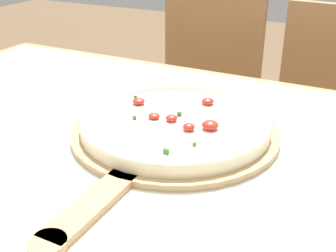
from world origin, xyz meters
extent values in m
cube|color=#A87F51|center=(0.00, 0.00, 0.75)|extent=(1.46, 1.00, 0.03)
cylinder|color=#A87F51|center=(-0.67, 0.44, 0.37)|extent=(0.06, 0.06, 0.74)
cube|color=white|center=(0.00, 0.00, 0.77)|extent=(1.38, 0.92, 0.00)
cylinder|color=tan|center=(0.05, 0.09, 0.78)|extent=(0.39, 0.39, 0.01)
cube|color=tan|center=(0.05, -0.17, 0.78)|extent=(0.05, 0.18, 0.01)
cylinder|color=tan|center=(0.05, -0.26, 0.78)|extent=(0.05, 0.05, 0.01)
cylinder|color=beige|center=(0.05, 0.09, 0.79)|extent=(0.36, 0.36, 0.02)
torus|color=beige|center=(0.05, 0.09, 0.80)|extent=(0.36, 0.36, 0.02)
cylinder|color=white|center=(0.05, 0.09, 0.80)|extent=(0.32, 0.32, 0.00)
ellipsoid|color=red|center=(0.09, 0.06, 0.81)|extent=(0.02, 0.02, 0.01)
ellipsoid|color=red|center=(0.12, 0.08, 0.81)|extent=(0.03, 0.03, 0.02)
ellipsoid|color=red|center=(0.08, 0.19, 0.81)|extent=(0.03, 0.03, 0.01)
ellipsoid|color=red|center=(0.05, 0.08, 0.81)|extent=(0.02, 0.02, 0.01)
ellipsoid|color=red|center=(0.01, 0.08, 0.81)|extent=(0.02, 0.02, 0.01)
ellipsoid|color=red|center=(-0.05, 0.13, 0.81)|extent=(0.03, 0.03, 0.01)
cube|color=#387533|center=(0.05, 0.11, 0.81)|extent=(0.01, 0.01, 0.01)
cube|color=#387533|center=(0.12, 0.01, 0.81)|extent=(0.01, 0.01, 0.01)
cube|color=#387533|center=(0.10, -0.03, 0.81)|extent=(0.01, 0.01, 0.01)
cube|color=#387533|center=(-0.02, 0.06, 0.81)|extent=(0.01, 0.01, 0.01)
cube|color=#387533|center=(-0.07, 0.15, 0.81)|extent=(0.01, 0.00, 0.01)
cube|color=#A37547|center=(-0.19, 0.75, 0.46)|extent=(0.43, 0.43, 0.02)
cube|color=#A37547|center=(-0.20, 0.93, 0.69)|extent=(0.38, 0.07, 0.44)
cylinder|color=#A37547|center=(-0.33, 0.57, 0.22)|extent=(0.04, 0.04, 0.45)
cylinder|color=#A37547|center=(-0.01, 0.60, 0.22)|extent=(0.04, 0.04, 0.45)
cylinder|color=#A37547|center=(-0.36, 0.89, 0.22)|extent=(0.04, 0.04, 0.45)
cylinder|color=#A37547|center=(-0.04, 0.92, 0.22)|extent=(0.04, 0.04, 0.45)
cube|color=#A37547|center=(0.23, 0.75, 0.46)|extent=(0.44, 0.44, 0.02)
cylinder|color=#A37547|center=(0.06, 0.61, 0.22)|extent=(0.04, 0.04, 0.45)
cylinder|color=#A37547|center=(0.09, 0.92, 0.22)|extent=(0.04, 0.04, 0.45)
camera|label=1|loc=(0.37, -0.55, 1.13)|focal=45.00mm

